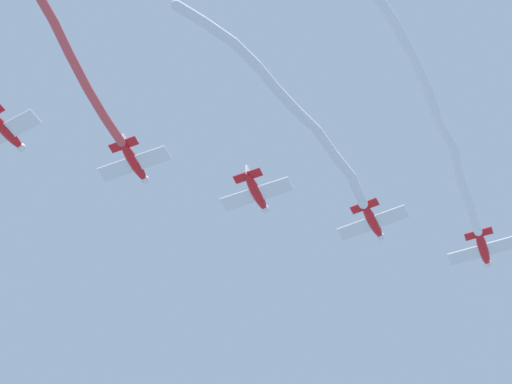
# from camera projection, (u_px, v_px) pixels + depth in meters

# --- Properties ---
(airplane_lead) EXTENTS (4.99, 6.48, 1.61)m
(airplane_lead) POSITION_uv_depth(u_px,v_px,m) (483.00, 249.00, 71.41)
(airplane_lead) COLOR red
(smoke_trail_lead) EXTENTS (31.23, 8.55, 1.47)m
(smoke_trail_lead) POSITION_uv_depth(u_px,v_px,m) (423.00, 92.00, 61.48)
(smoke_trail_lead) COLOR white
(airplane_left_wing) EXTENTS (4.98, 6.52, 1.61)m
(airplane_left_wing) POSITION_uv_depth(u_px,v_px,m) (373.00, 222.00, 69.69)
(airplane_left_wing) COLOR red
(smoke_trail_left_wing) EXTENTS (24.12, 2.23, 3.41)m
(smoke_trail_left_wing) POSITION_uv_depth(u_px,v_px,m) (285.00, 103.00, 63.92)
(smoke_trail_left_wing) COLOR white
(airplane_right_wing) EXTENTS (4.99, 6.49, 1.61)m
(airplane_right_wing) POSITION_uv_depth(u_px,v_px,m) (256.00, 193.00, 67.98)
(airplane_right_wing) COLOR red
(airplane_slot) EXTENTS (4.99, 6.49, 1.61)m
(airplane_slot) POSITION_uv_depth(u_px,v_px,m) (134.00, 163.00, 66.27)
(airplane_slot) COLOR red
(airplane_trail) EXTENTS (4.96, 6.53, 1.61)m
(airplane_trail) POSITION_uv_depth(u_px,v_px,m) (6.00, 131.00, 64.55)
(airplane_trail) COLOR red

